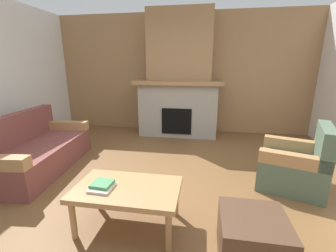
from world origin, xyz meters
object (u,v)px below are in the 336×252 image
(coffee_table, at_px, (127,192))
(ottoman, at_px, (252,239))
(armchair, at_px, (296,165))
(couch, at_px, (35,151))
(fireplace, at_px, (179,83))

(coffee_table, height_order, ottoman, coffee_table)
(armchair, xyz_separation_m, ottoman, (-0.77, -1.32, -0.09))
(couch, relative_size, armchair, 1.95)
(fireplace, height_order, armchair, fireplace)
(couch, xyz_separation_m, coffee_table, (1.81, -0.99, 0.09))
(fireplace, bearing_deg, couch, -130.64)
(couch, bearing_deg, fireplace, 49.36)
(couch, distance_m, armchair, 3.71)
(couch, relative_size, coffee_table, 1.88)
(couch, bearing_deg, coffee_table, -28.71)
(fireplace, distance_m, couch, 3.07)
(armchair, bearing_deg, couch, -178.43)
(coffee_table, bearing_deg, fireplace, 88.11)
(fireplace, bearing_deg, coffee_table, -91.89)
(armchair, distance_m, coffee_table, 2.19)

